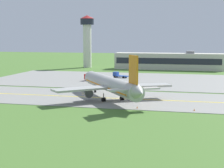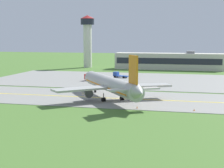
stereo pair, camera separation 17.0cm
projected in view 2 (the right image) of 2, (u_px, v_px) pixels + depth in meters
name	position (u px, v px, depth m)	size (l,w,h in m)	color
ground_plane	(125.00, 99.00, 98.57)	(500.00, 500.00, 0.00)	#47702D
taxiway_strip	(125.00, 99.00, 98.57)	(240.00, 28.00, 0.10)	gray
apron_pad	(173.00, 81.00, 136.63)	(140.00, 52.00, 0.10)	gray
taxiway_centreline	(125.00, 99.00, 98.56)	(220.00, 0.60, 0.01)	yellow
airplane_lead	(111.00, 85.00, 96.45)	(28.94, 34.59, 12.70)	#ADADA8
service_truck_baggage	(91.00, 76.00, 139.11)	(4.03, 6.34, 2.60)	red
service_truck_catering	(119.00, 75.00, 147.72)	(6.72, 3.89, 2.59)	#264CA5
terminal_building	(169.00, 61.00, 182.96)	(53.84, 9.11, 9.45)	beige
control_tower	(88.00, 36.00, 193.92)	(7.60, 7.60, 27.77)	silver
traffic_cone_near_edge	(194.00, 110.00, 82.60)	(0.44, 0.44, 0.60)	orange
traffic_cone_mid_edge	(137.00, 107.00, 85.43)	(0.44, 0.44, 0.60)	orange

